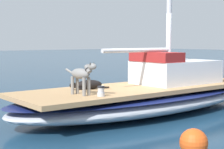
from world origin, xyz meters
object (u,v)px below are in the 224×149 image
dog_black (88,85)px  deck_winch (101,92)px  dog_grey (82,75)px  mooring_buoy (194,143)px  sailboat_main (143,99)px  coiled_rope (98,86)px

dog_black → deck_winch: (1.06, -0.42, -0.01)m
dog_grey → mooring_buoy: bearing=3.9°
mooring_buoy → deck_winch: bearing=179.7°
sailboat_main → coiled_rope: bearing=-120.8°
dog_grey → coiled_rope: bearing=129.6°
dog_black → coiled_rope: (-0.20, 0.43, -0.08)m
sailboat_main → mooring_buoy: bearing=-31.2°
dog_grey → dog_black: bearing=137.3°
mooring_buoy → coiled_rope: bearing=166.6°
dog_black → mooring_buoy: size_ratio=2.07×
dog_black → coiled_rope: size_ratio=2.81×
dog_black → coiled_rope: 0.48m
dog_grey → coiled_rope: 1.43m
deck_winch → coiled_rope: 1.53m
dog_grey → mooring_buoy: (2.76, 0.19, -0.86)m
sailboat_main → dog_black: bearing=-105.3°
deck_winch → mooring_buoy: bearing=-0.3°
deck_winch → coiled_rope: size_ratio=0.65×
sailboat_main → dog_black: 1.53m
sailboat_main → coiled_rope: coiled_rope is taller
dog_black → mooring_buoy: 3.51m
deck_winch → coiled_rope: bearing=145.9°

